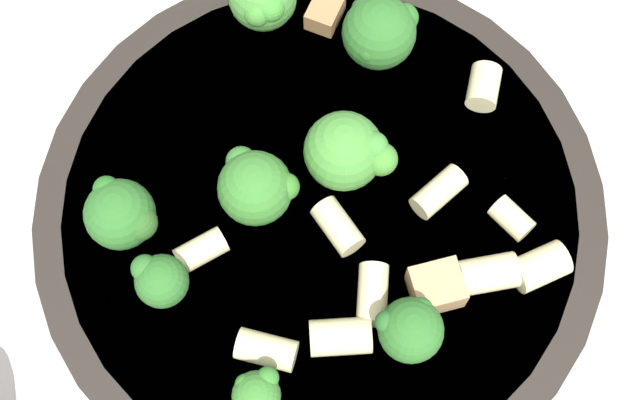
# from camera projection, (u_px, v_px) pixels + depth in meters

# --- Properties ---
(ground_plane) EXTENTS (2.00, 2.00, 0.00)m
(ground_plane) POSITION_uv_depth(u_px,v_px,m) (320.00, 228.00, 0.48)
(ground_plane) COLOR beige
(pasta_bowl) EXTENTS (0.29, 0.29, 0.03)m
(pasta_bowl) POSITION_uv_depth(u_px,v_px,m) (320.00, 216.00, 0.46)
(pasta_bowl) COLOR #28231E
(pasta_bowl) RESTS_ON ground_plane
(broccoli_floret_0) EXTENTS (0.03, 0.04, 0.04)m
(broccoli_floret_0) POSITION_uv_depth(u_px,v_px,m) (122.00, 214.00, 0.42)
(broccoli_floret_0) COLOR #9EC175
(broccoli_floret_0) RESTS_ON pasta_bowl
(broccoli_floret_1) EXTENTS (0.03, 0.03, 0.04)m
(broccoli_floret_1) POSITION_uv_depth(u_px,v_px,m) (410.00, 329.00, 0.41)
(broccoli_floret_1) COLOR #84AD60
(broccoli_floret_1) RESTS_ON pasta_bowl
(broccoli_floret_3) EXTENTS (0.04, 0.04, 0.04)m
(broccoli_floret_3) POSITION_uv_depth(u_px,v_px,m) (257.00, 187.00, 0.43)
(broccoli_floret_3) COLOR #9EC175
(broccoli_floret_3) RESTS_ON pasta_bowl
(broccoli_floret_4) EXTENTS (0.04, 0.04, 0.05)m
(broccoli_floret_4) POSITION_uv_depth(u_px,v_px,m) (379.00, 31.00, 0.46)
(broccoli_floret_4) COLOR #93B766
(broccoli_floret_4) RESTS_ON pasta_bowl
(broccoli_floret_5) EXTENTS (0.03, 0.03, 0.03)m
(broccoli_floret_5) POSITION_uv_depth(u_px,v_px,m) (159.00, 279.00, 0.42)
(broccoli_floret_5) COLOR #84AD60
(broccoli_floret_5) RESTS_ON pasta_bowl
(broccoli_floret_6) EXTENTS (0.03, 0.02, 0.03)m
(broccoli_floret_6) POSITION_uv_depth(u_px,v_px,m) (257.00, 394.00, 0.40)
(broccoli_floret_6) COLOR #84AD60
(broccoli_floret_6) RESTS_ON pasta_bowl
(broccoli_floret_7) EXTENTS (0.04, 0.04, 0.04)m
(broccoli_floret_7) POSITION_uv_depth(u_px,v_px,m) (353.00, 154.00, 0.44)
(broccoli_floret_7) COLOR #9EC175
(broccoli_floret_7) RESTS_ON pasta_bowl
(rigatoni_0) EXTENTS (0.03, 0.03, 0.02)m
(rigatoni_0) POSITION_uv_depth(u_px,v_px,m) (540.00, 267.00, 0.43)
(rigatoni_0) COLOR beige
(rigatoni_0) RESTS_ON pasta_bowl
(rigatoni_1) EXTENTS (0.03, 0.02, 0.01)m
(rigatoni_1) POSITION_uv_depth(u_px,v_px,m) (201.00, 250.00, 0.44)
(rigatoni_1) COLOR beige
(rigatoni_1) RESTS_ON pasta_bowl
(rigatoni_2) EXTENTS (0.03, 0.03, 0.01)m
(rigatoni_2) POSITION_uv_depth(u_px,v_px,m) (338.00, 226.00, 0.44)
(rigatoni_2) COLOR beige
(rigatoni_2) RESTS_ON pasta_bowl
(rigatoni_3) EXTENTS (0.03, 0.03, 0.02)m
(rigatoni_3) POSITION_uv_depth(u_px,v_px,m) (488.00, 274.00, 0.43)
(rigatoni_3) COLOR beige
(rigatoni_3) RESTS_ON pasta_bowl
(rigatoni_4) EXTENTS (0.02, 0.02, 0.01)m
(rigatoni_4) POSITION_uv_depth(u_px,v_px,m) (512.00, 218.00, 0.44)
(rigatoni_4) COLOR beige
(rigatoni_4) RESTS_ON pasta_bowl
(rigatoni_5) EXTENTS (0.03, 0.03, 0.02)m
(rigatoni_5) POSITION_uv_depth(u_px,v_px,m) (340.00, 337.00, 0.42)
(rigatoni_5) COLOR beige
(rigatoni_5) RESTS_ON pasta_bowl
(rigatoni_6) EXTENTS (0.03, 0.03, 0.01)m
(rigatoni_6) POSITION_uv_depth(u_px,v_px,m) (373.00, 294.00, 0.43)
(rigatoni_6) COLOR beige
(rigatoni_6) RESTS_ON pasta_bowl
(rigatoni_7) EXTENTS (0.02, 0.03, 0.02)m
(rigatoni_7) POSITION_uv_depth(u_px,v_px,m) (266.00, 350.00, 0.42)
(rigatoni_7) COLOR beige
(rigatoni_7) RESTS_ON pasta_bowl
(rigatoni_9) EXTENTS (0.03, 0.02, 0.02)m
(rigatoni_9) POSITION_uv_depth(u_px,v_px,m) (484.00, 87.00, 0.47)
(rigatoni_9) COLOR beige
(rigatoni_9) RESTS_ON pasta_bowl
(rigatoni_10) EXTENTS (0.03, 0.02, 0.01)m
(rigatoni_10) POSITION_uv_depth(u_px,v_px,m) (439.00, 192.00, 0.45)
(rigatoni_10) COLOR beige
(rigatoni_10) RESTS_ON pasta_bowl
(chicken_chunk_0) EXTENTS (0.03, 0.03, 0.02)m
(chicken_chunk_0) POSITION_uv_depth(u_px,v_px,m) (436.00, 287.00, 0.43)
(chicken_chunk_0) COLOR tan
(chicken_chunk_0) RESTS_ON pasta_bowl
(chicken_chunk_1) EXTENTS (0.02, 0.02, 0.01)m
(chicken_chunk_1) POSITION_uv_depth(u_px,v_px,m) (325.00, 13.00, 0.49)
(chicken_chunk_1) COLOR #A87A4C
(chicken_chunk_1) RESTS_ON pasta_bowl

